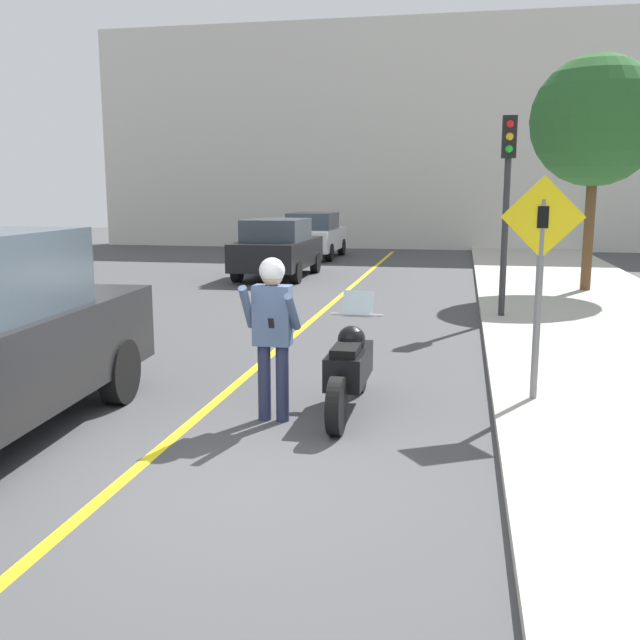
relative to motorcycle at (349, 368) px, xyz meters
name	(u,v)px	position (x,y,z in m)	size (l,w,h in m)	color
ground_plane	(191,484)	(-1.00, -2.31, -0.50)	(80.00, 80.00, 0.00)	#424244
road_center_line	(289,339)	(-1.60, 3.69, -0.49)	(0.12, 36.00, 0.01)	yellow
building_backdrop	(413,136)	(-1.00, 23.69, 4.27)	(28.00, 1.20, 9.53)	beige
motorcycle	(349,368)	(0.00, 0.00, 0.00)	(0.62, 2.23, 1.29)	black
person_biker	(272,321)	(-0.75, -0.52, 0.59)	(0.59, 0.48, 1.77)	#282D4C
crossing_sign	(540,267)	(2.06, 0.53, 1.13)	(0.91, 0.08, 2.52)	slate
traffic_light	(507,179)	(1.98, 6.16, 2.19)	(0.26, 0.30, 3.71)	#2D2D30
street_tree	(596,121)	(4.15, 10.29, 3.55)	(3.01, 3.01, 5.46)	brown
parked_car_black	(278,248)	(-4.00, 12.17, 0.36)	(1.88, 4.20, 1.68)	black
parked_car_white	(314,235)	(-4.23, 18.37, 0.36)	(1.88, 4.20, 1.68)	black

